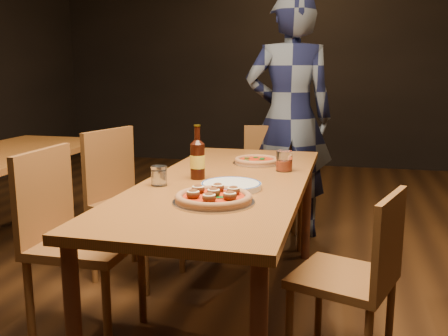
% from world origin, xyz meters
% --- Properties ---
extents(ground, '(9.00, 9.00, 0.00)m').
position_xyz_m(ground, '(0.00, 0.00, 0.00)').
color(ground, black).
extents(table_main, '(0.80, 2.00, 0.75)m').
position_xyz_m(table_main, '(0.00, 0.00, 0.68)').
color(table_main, brown).
rests_on(table_main, ground).
extents(chair_main_nw, '(0.46, 0.46, 0.98)m').
position_xyz_m(chair_main_nw, '(-0.60, -0.37, 0.49)').
color(chair_main_nw, brown).
rests_on(chair_main_nw, ground).
extents(chair_main_sw, '(0.55, 0.55, 0.98)m').
position_xyz_m(chair_main_sw, '(-0.66, 0.36, 0.49)').
color(chair_main_sw, brown).
rests_on(chair_main_sw, ground).
extents(chair_main_e, '(0.50, 0.50, 0.85)m').
position_xyz_m(chair_main_e, '(0.60, -0.33, 0.42)').
color(chair_main_e, brown).
rests_on(chair_main_e, ground).
extents(chair_end, '(0.52, 0.52, 0.92)m').
position_xyz_m(chair_end, '(0.07, 1.20, 0.46)').
color(chair_end, brown).
rests_on(chair_end, ground).
extents(pizza_meatball, '(0.35, 0.35, 0.06)m').
position_xyz_m(pizza_meatball, '(0.06, -0.45, 0.77)').
color(pizza_meatball, '#B7B7BF').
rests_on(pizza_meatball, table_main).
extents(pizza_margherita, '(0.28, 0.28, 0.04)m').
position_xyz_m(pizza_margherita, '(0.07, 0.47, 0.77)').
color(pizza_margherita, '#B7B7BF').
rests_on(pizza_margherita, table_main).
extents(plate_stack, '(0.29, 0.29, 0.03)m').
position_xyz_m(plate_stack, '(0.07, -0.19, 0.76)').
color(plate_stack, white).
rests_on(plate_stack, table_main).
extents(beer_bottle, '(0.08, 0.08, 0.27)m').
position_xyz_m(beer_bottle, '(-0.15, -0.02, 0.85)').
color(beer_bottle, black).
rests_on(beer_bottle, table_main).
extents(water_glass, '(0.08, 0.08, 0.10)m').
position_xyz_m(water_glass, '(-0.29, -0.21, 0.80)').
color(water_glass, white).
rests_on(water_glass, table_main).
extents(amber_glass, '(0.09, 0.09, 0.11)m').
position_xyz_m(amber_glass, '(0.26, 0.29, 0.81)').
color(amber_glass, '#A83512').
rests_on(amber_glass, table_main).
extents(diner, '(0.76, 0.58, 1.87)m').
position_xyz_m(diner, '(0.15, 1.46, 0.94)').
color(diner, black).
rests_on(diner, ground).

